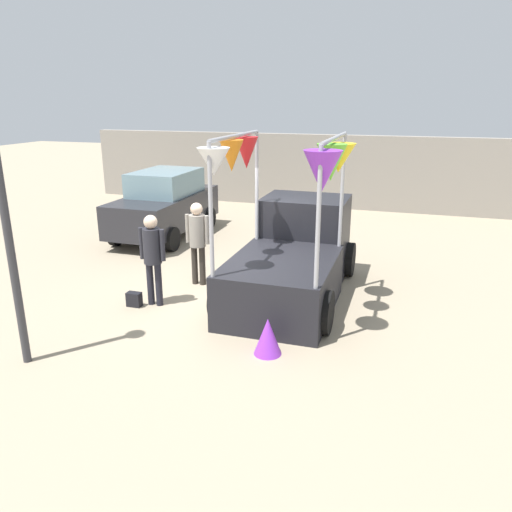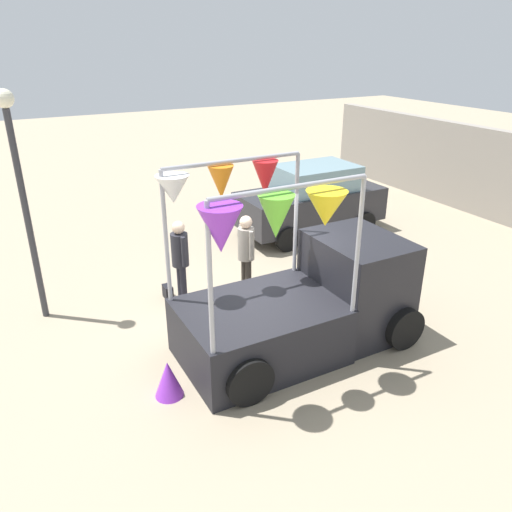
% 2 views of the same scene
% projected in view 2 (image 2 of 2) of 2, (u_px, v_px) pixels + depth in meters
% --- Properties ---
extents(ground_plane, '(60.00, 60.00, 0.00)m').
position_uv_depth(ground_plane, '(252.00, 320.00, 9.65)').
color(ground_plane, gray).
extents(vendor_truck, '(2.39, 4.11, 3.24)m').
position_uv_depth(vendor_truck, '(310.00, 296.00, 8.61)').
color(vendor_truck, black).
rests_on(vendor_truck, ground).
extents(parked_car, '(1.88, 4.00, 1.88)m').
position_uv_depth(parked_car, '(312.00, 200.00, 13.65)').
color(parked_car, '#26262B').
rests_on(parked_car, ground).
extents(person_customer, '(0.53, 0.34, 1.78)m').
position_uv_depth(person_customer, '(180.00, 254.00, 9.85)').
color(person_customer, black).
rests_on(person_customer, ground).
extents(person_vendor, '(0.53, 0.34, 1.78)m').
position_uv_depth(person_vendor, '(246.00, 248.00, 10.14)').
color(person_vendor, '#2D2823').
rests_on(person_vendor, ground).
extents(handbag, '(0.28, 0.16, 0.28)m').
position_uv_depth(handbag, '(168.00, 292.00, 10.43)').
color(handbag, black).
rests_on(handbag, ground).
extents(street_lamp, '(0.32, 0.32, 4.26)m').
position_uv_depth(street_lamp, '(20.00, 179.00, 8.72)').
color(street_lamp, '#333338').
rests_on(street_lamp, ground).
extents(folded_kite_bundle_violet, '(0.58, 0.58, 0.60)m').
position_uv_depth(folded_kite_bundle_violet, '(168.00, 379.00, 7.52)').
color(folded_kite_bundle_violet, purple).
rests_on(folded_kite_bundle_violet, ground).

